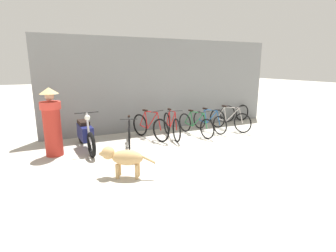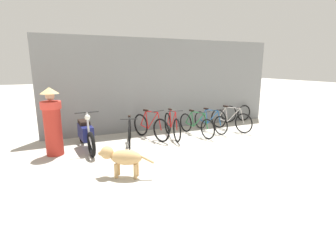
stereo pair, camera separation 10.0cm
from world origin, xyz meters
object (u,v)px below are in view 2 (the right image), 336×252
Objects in this scene: bicycle_3 at (196,125)px; bicycle_1 at (151,127)px; bicycle_4 at (210,122)px; bicycle_5 at (230,120)px; bicycle_2 at (172,126)px; spare_tire_left at (244,113)px; bicycle_0 at (130,132)px; spare_tire_right at (229,114)px; motorcycle at (86,133)px; person_in_robes at (52,121)px; stray_dog at (122,157)px.

bicycle_1 is at bearing -107.64° from bicycle_3.
bicycle_4 is 0.76m from bicycle_5.
bicycle_2 reaches higher than bicycle_3.
bicycle_4 is at bearing -157.64° from spare_tire_left.
bicycle_3 is 0.71m from bicycle_4.
bicycle_2 reaches higher than spare_tire_left.
bicycle_2 reaches higher than bicycle_0.
bicycle_0 is 3.62m from bicycle_5.
bicycle_2 reaches higher than bicycle_4.
spare_tire_right is (0.73, 1.05, -0.03)m from bicycle_5.
bicycle_3 is 1.42m from bicycle_5.
bicycle_5 reaches higher than bicycle_0.
bicycle_3 reaches higher than spare_tire_right.
person_in_robes is (-0.78, -0.11, 0.43)m from motorcycle.
bicycle_0 is at bearing 89.12° from motorcycle.
person_in_robes is at bearing -100.26° from bicycle_1.
bicycle_2 is 1.03× the size of bicycle_5.
spare_tire_right reaches higher than stray_dog.
bicycle_5 is 0.97× the size of person_in_robes.
bicycle_3 is 2.62× the size of spare_tire_left.
stray_dog is at bearing -147.22° from spare_tire_right.
bicycle_3 is (0.82, -0.07, -0.03)m from bicycle_2.
bicycle_4 is 2.47× the size of spare_tire_left.
bicycle_0 reaches higher than stray_dog.
person_in_robes is at bearing -28.78° from stray_dog.
bicycle_0 is 0.83× the size of motorcycle.
bicycle_3 is 2.57× the size of spare_tire_right.
motorcycle reaches higher than bicycle_5.
bicycle_5 is 1.61× the size of stray_dog.
bicycle_0 is 2.32m from stray_dog.
stray_dog is 2.39m from person_in_robes.
person_in_robes reaches higher than spare_tire_left.
motorcycle is (-1.94, -0.28, 0.07)m from bicycle_1.
person_in_robes is at bearing -96.76° from bicycle_3.
bicycle_2 reaches higher than bicycle_5.
bicycle_0 is 1.02× the size of bicycle_1.
motorcycle is at bearing -95.17° from bicycle_4.
bicycle_4 is (2.87, 0.22, 0.00)m from bicycle_0.
stray_dog is (0.42, -2.13, -0.02)m from motorcycle.
motorcycle is 2.98× the size of spare_tire_right.
bicycle_2 is 1.05× the size of bicycle_4.
bicycle_5 is 5.64m from person_in_robes.
bicycle_2 is 0.99× the size of bicycle_3.
bicycle_1 is 0.98× the size of bicycle_5.
stray_dog is (-1.52, -2.41, 0.05)m from bicycle_1.
bicycle_2 is at bearing 175.16° from person_in_robes.
bicycle_0 is 2.47× the size of spare_tire_right.
spare_tire_left is (6.30, 1.19, -0.12)m from motorcycle.
bicycle_2 is 2.60m from motorcycle.
bicycle_1 is 2.15m from bicycle_4.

